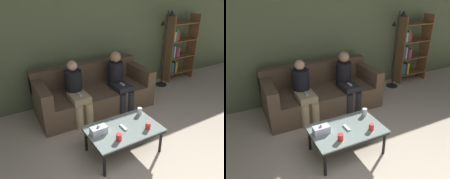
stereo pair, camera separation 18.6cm
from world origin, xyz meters
TOP-DOWN VIEW (x-y plane):
  - wall_back at (0.00, 3.51)m, footprint 12.00×0.06m
  - couch at (0.00, 2.96)m, footprint 2.15×0.94m
  - coffee_table at (-0.20, 1.59)m, footprint 1.00×0.65m
  - cup_near_left at (-0.39, 1.40)m, footprint 0.07×0.07m
  - cup_near_right at (0.21, 1.78)m, footprint 0.07×0.07m
  - cup_far_center at (0.08, 1.42)m, footprint 0.07×0.07m
  - tissue_box at (-0.55, 1.65)m, footprint 0.22×0.12m
  - game_remote at (-0.20, 1.59)m, footprint 0.04×0.15m
  - bookshelf at (2.43, 3.28)m, footprint 0.82×0.32m
  - standing_lamp at (1.90, 3.13)m, footprint 0.31×0.26m
  - seated_person_left_end at (-0.42, 2.73)m, footprint 0.31×0.64m
  - seated_person_mid_left at (0.42, 2.74)m, footprint 0.31×0.62m

SIDE VIEW (x-z plane):
  - couch at x=0.00m, z-range -0.11..0.72m
  - coffee_table at x=-0.20m, z-range 0.16..0.56m
  - game_remote at x=-0.20m, z-range 0.40..0.42m
  - cup_far_center at x=0.08m, z-range 0.40..0.49m
  - cup_near_left at x=-0.39m, z-range 0.40..0.49m
  - tissue_box at x=-0.55m, z-range 0.38..0.51m
  - cup_near_right at x=0.21m, z-range 0.40..0.50m
  - seated_person_left_end at x=-0.42m, z-range 0.03..1.08m
  - seated_person_mid_left at x=0.42m, z-range 0.03..1.12m
  - bookshelf at x=2.43m, z-range -0.04..1.55m
  - standing_lamp at x=1.90m, z-range 0.20..1.91m
  - wall_back at x=0.00m, z-range 0.00..2.60m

